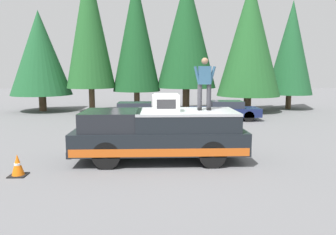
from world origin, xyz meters
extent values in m
plane|color=slate|center=(0.00, 0.00, 0.00)|extent=(90.00, 90.00, 0.00)
cube|color=black|center=(0.07, 0.39, 0.70)|extent=(2.00, 5.50, 0.70)
cube|color=#CC5619|center=(0.07, 0.39, 0.51)|extent=(2.01, 5.39, 0.24)
cube|color=black|center=(0.07, 1.91, 1.35)|extent=(1.84, 1.87, 0.60)
cube|color=black|center=(0.07, -0.49, 1.31)|extent=(1.92, 3.19, 0.52)
cube|color=#A8AAAF|center=(0.07, -0.49, 1.61)|extent=(1.94, 3.19, 0.08)
cube|color=#232326|center=(0.07, 3.08, 0.43)|extent=(1.96, 0.16, 0.20)
cube|color=#B2B5BA|center=(0.07, -2.30, 0.43)|extent=(1.96, 0.16, 0.20)
cylinder|color=black|center=(-0.78, 1.99, 0.42)|extent=(0.30, 0.84, 0.84)
cylinder|color=black|center=(0.92, 1.99, 0.42)|extent=(0.30, 0.84, 0.84)
cylinder|color=black|center=(-0.78, -1.20, 0.42)|extent=(0.30, 0.84, 0.84)
cylinder|color=black|center=(0.92, -1.20, 0.42)|extent=(0.30, 0.84, 0.84)
cube|color=white|center=(-0.11, 0.18, 1.91)|extent=(0.64, 0.84, 0.52)
cube|color=#2D2D30|center=(-0.43, 0.18, 1.91)|extent=(0.01, 0.59, 0.29)
cube|color=#99999E|center=(-0.11, 0.18, 2.19)|extent=(0.58, 0.76, 0.04)
cylinder|color=#333338|center=(0.21, -1.23, 2.07)|extent=(0.15, 0.15, 0.84)
cube|color=black|center=(0.17, -1.23, 1.69)|extent=(0.26, 0.11, 0.08)
cylinder|color=#333338|center=(0.21, -0.93, 2.07)|extent=(0.15, 0.15, 0.84)
cube|color=black|center=(0.17, -0.93, 1.69)|extent=(0.26, 0.11, 0.08)
cube|color=#335B7A|center=(0.21, -1.08, 2.78)|extent=(0.24, 0.40, 0.58)
sphere|color=#A37A5B|center=(0.21, -1.08, 3.23)|extent=(0.22, 0.22, 0.22)
cylinder|color=#335B7A|center=(0.18, -1.32, 2.78)|extent=(0.09, 0.23, 0.58)
cylinder|color=#335B7A|center=(0.18, -0.83, 2.78)|extent=(0.09, 0.23, 0.58)
cube|color=navy|center=(8.69, -3.60, 0.49)|extent=(1.64, 4.10, 0.50)
cube|color=#282D38|center=(8.69, -3.70, 0.95)|extent=(1.31, 1.89, 0.42)
cylinder|color=black|center=(7.97, -2.33, 0.31)|extent=(0.20, 0.62, 0.62)
cylinder|color=black|center=(9.41, -2.33, 0.31)|extent=(0.20, 0.62, 0.62)
cylinder|color=black|center=(7.97, -4.87, 0.31)|extent=(0.20, 0.62, 0.62)
cylinder|color=black|center=(9.41, -4.87, 0.31)|extent=(0.20, 0.62, 0.62)
cube|color=gray|center=(7.94, 1.82, 0.49)|extent=(1.64, 4.10, 0.50)
cube|color=#282D38|center=(7.94, 1.72, 0.95)|extent=(1.31, 1.89, 0.42)
cylinder|color=black|center=(7.22, 3.09, 0.31)|extent=(0.20, 0.62, 0.62)
cylinder|color=black|center=(8.66, 3.09, 0.31)|extent=(0.20, 0.62, 0.62)
cylinder|color=black|center=(7.22, 0.55, 0.31)|extent=(0.20, 0.62, 0.62)
cylinder|color=black|center=(8.66, 0.55, 0.31)|extent=(0.20, 0.62, 0.62)
cube|color=black|center=(-1.36, 4.37, 0.01)|extent=(0.47, 0.47, 0.03)
cone|color=orange|center=(-1.36, 4.37, 0.31)|extent=(0.36, 0.36, 0.62)
cylinder|color=white|center=(-1.36, 4.37, 0.34)|extent=(0.19, 0.19, 0.06)
cylinder|color=#4C3826|center=(14.23, -9.80, 0.57)|extent=(0.41, 0.41, 1.14)
cone|color=#1E562D|center=(14.23, -9.80, 4.66)|extent=(3.40, 3.40, 7.05)
cylinder|color=#4C3826|center=(12.69, -6.13, 0.58)|extent=(0.53, 0.53, 1.15)
cone|color=#235B28|center=(12.69, -6.13, 5.24)|extent=(4.46, 4.46, 8.18)
cylinder|color=#4C3826|center=(13.73, -1.75, 0.85)|extent=(0.53, 0.53, 1.70)
cone|color=#194C23|center=(13.73, -1.75, 5.82)|extent=(4.38, 4.38, 8.25)
cylinder|color=#4C3826|center=(13.46, 1.93, 0.73)|extent=(0.42, 0.42, 1.46)
cone|color=#194C23|center=(13.46, 1.93, 5.60)|extent=(3.47, 3.47, 8.28)
cylinder|color=#4C3826|center=(12.93, 5.13, 0.86)|extent=(0.41, 0.41, 1.73)
cone|color=#235B28|center=(12.93, 5.13, 6.18)|extent=(3.42, 3.42, 8.90)
cylinder|color=#4C3826|center=(13.56, 8.87, 0.60)|extent=(0.52, 0.52, 1.19)
cone|color=#1E562D|center=(13.56, 8.87, 4.20)|extent=(4.35, 4.35, 6.02)
camera|label=1|loc=(-10.11, 0.49, 2.90)|focal=34.02mm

